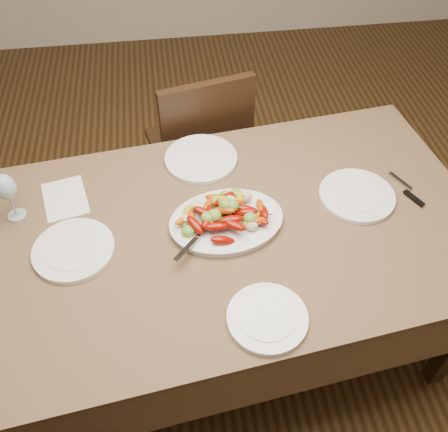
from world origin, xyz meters
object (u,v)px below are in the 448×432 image
object	(u,v)px
wine_glass	(8,195)
plate_near	(267,318)
serving_platter	(226,223)
plate_far	(201,159)
dining_table	(224,289)
plate_left	(74,250)
chair_far	(196,146)
plate_right	(357,196)

from	to	relation	value
wine_glass	plate_near	bearing A→B (deg)	-33.96
serving_platter	plate_far	world-z (taller)	serving_platter
dining_table	plate_near	size ratio (longest dim) A/B	7.53
plate_left	wine_glass	xyz separation A→B (m)	(-0.21, 0.20, 0.09)
chair_far	wine_glass	xyz separation A→B (m)	(-0.70, -0.64, 0.39)
serving_platter	plate_left	xyz separation A→B (m)	(-0.52, -0.05, -0.00)
serving_platter	plate_near	world-z (taller)	serving_platter
dining_table	wine_glass	size ratio (longest dim) A/B	8.98
plate_right	plate_near	size ratio (longest dim) A/B	1.13
serving_platter	plate_far	distance (m)	0.36
serving_platter	wine_glass	bearing A→B (deg)	168.72
plate_right	plate_far	bearing A→B (deg)	152.48
plate_left	plate_far	bearing A→B (deg)	40.42
plate_left	wine_glass	world-z (taller)	wine_glass
chair_far	serving_platter	world-z (taller)	chair_far
plate_left	plate_near	bearing A→B (deg)	-30.29
chair_far	serving_platter	bearing A→B (deg)	79.96
plate_right	plate_near	distance (m)	0.63
plate_near	serving_platter	bearing A→B (deg)	99.74
chair_far	plate_near	xyz separation A→B (m)	(0.11, -1.18, 0.29)
plate_right	chair_far	bearing A→B (deg)	126.63
serving_platter	plate_right	world-z (taller)	serving_platter
chair_far	plate_near	distance (m)	1.22
serving_platter	plate_near	xyz separation A→B (m)	(0.07, -0.39, -0.00)
plate_right	wine_glass	world-z (taller)	wine_glass
serving_platter	dining_table	bearing A→B (deg)	-127.91
dining_table	plate_far	bearing A→B (deg)	96.41
dining_table	plate_far	size ratio (longest dim) A/B	6.42
chair_far	plate_right	size ratio (longest dim) A/B	3.43
plate_left	plate_right	bearing A→B (deg)	6.53
plate_near	plate_far	bearing A→B (deg)	99.05
dining_table	serving_platter	distance (m)	0.39
plate_far	dining_table	bearing A→B (deg)	-83.59
wine_glass	dining_table	bearing A→B (deg)	-12.43
chair_far	plate_left	bearing A→B (deg)	47.03
dining_table	plate_left	distance (m)	0.64
dining_table	plate_far	xyz separation A→B (m)	(-0.04, 0.37, 0.39)
chair_far	plate_near	world-z (taller)	chair_far
chair_far	plate_near	bearing A→B (deg)	82.31
plate_left	wine_glass	distance (m)	0.30
serving_platter	plate_far	xyz separation A→B (m)	(-0.05, 0.35, -0.00)
serving_platter	plate_left	bearing A→B (deg)	-174.66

